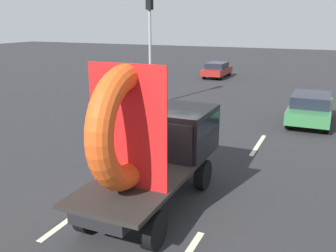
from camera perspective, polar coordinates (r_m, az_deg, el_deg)
ground_plane at (r=10.39m, az=-4.01°, el=-11.53°), size 120.00×120.00×0.00m
flatbed_truck at (r=9.79m, az=-1.54°, el=-2.02°), size 2.02×5.28×3.90m
distant_sedan at (r=19.03m, az=20.88°, el=2.65°), size 1.87×4.37×1.42m
traffic_light at (r=21.34m, az=-2.77°, el=13.82°), size 0.42×0.36×6.21m
lane_dash_left_near at (r=9.84m, az=-15.10°, el=-13.75°), size 0.16×2.01×0.01m
lane_dash_left_far at (r=15.46m, az=1.35°, el=-2.11°), size 0.16×2.16×0.01m
lane_dash_right_far at (r=15.26m, az=13.58°, el=-2.81°), size 0.16×2.74×0.01m
oncoming_car at (r=32.65m, az=7.48°, el=8.55°), size 1.69×3.95×1.29m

